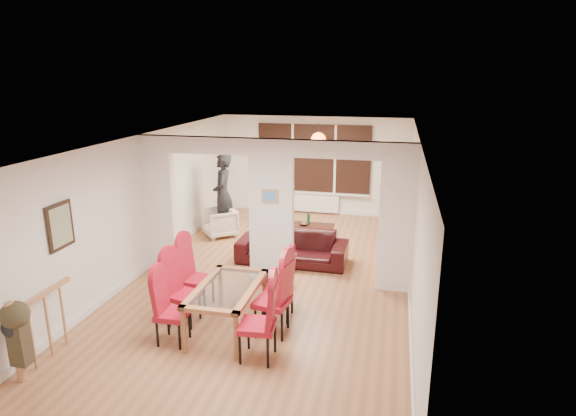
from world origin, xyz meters
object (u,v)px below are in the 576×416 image
(dining_table, at_px, (228,309))
(television, at_px, (384,230))
(person, at_px, (223,194))
(bowl, at_px, (304,224))
(coffee_table, at_px, (310,230))
(dining_chair_la, at_px, (172,309))
(dining_chair_rc, at_px, (279,286))
(dining_chair_rb, at_px, (272,296))
(sofa, at_px, (292,247))
(dining_chair_ra, at_px, (257,319))
(bottle, at_px, (308,218))
(armchair, at_px, (220,222))
(dining_chair_lc, at_px, (197,275))
(dining_chair_lb, at_px, (183,290))

(dining_table, distance_m, television, 4.99)
(person, height_order, bowl, person)
(dining_table, xyz_separation_m, coffee_table, (0.41, 4.54, -0.23))
(dining_chair_la, height_order, dining_chair_rc, dining_chair_rc)
(dining_chair_rb, xyz_separation_m, sofa, (-0.30, 2.75, -0.27))
(dining_chair_ra, relative_size, bottle, 4.06)
(dining_chair_rc, height_order, armchair, dining_chair_rc)
(television, bearing_deg, dining_chair_lc, 141.65)
(armchair, xyz_separation_m, television, (3.76, 0.46, -0.07))
(dining_chair_ra, xyz_separation_m, dining_chair_rc, (0.01, 1.15, -0.04))
(dining_chair_lc, relative_size, dining_chair_ra, 0.98)
(dining_chair_ra, xyz_separation_m, television, (1.48, 5.11, -0.32))
(dining_chair_la, distance_m, dining_chair_lc, 1.08)
(dining_chair_rc, bearing_deg, bottle, 90.92)
(dining_chair_rc, relative_size, sofa, 0.49)
(dining_chair_rb, distance_m, dining_chair_rc, 0.48)
(dining_table, distance_m, dining_chair_ra, 0.90)
(dining_table, bearing_deg, dining_chair_lb, 174.61)
(dining_chair_rb, bearing_deg, sofa, 106.31)
(dining_chair_rb, relative_size, bowl, 5.78)
(person, bearing_deg, dining_table, 4.91)
(dining_chair_lc, relative_size, coffee_table, 1.02)
(dining_chair_rc, xyz_separation_m, coffee_table, (-0.23, 3.99, -0.41))
(coffee_table, bearing_deg, dining_chair_lc, -106.04)
(dining_chair_la, height_order, dining_chair_rb, dining_chair_rb)
(dining_chair_lc, bearing_deg, armchair, 111.12)
(dining_chair_rb, distance_m, coffee_table, 4.50)
(person, bearing_deg, dining_chair_rb, 12.65)
(bottle, height_order, bowl, bottle)
(sofa, distance_m, armchair, 2.34)
(dining_chair_rc, height_order, sofa, dining_chair_rc)
(coffee_table, bearing_deg, dining_table, -95.13)
(dining_chair_rb, xyz_separation_m, bottle, (-0.30, 4.54, -0.20))
(sofa, distance_m, bowl, 1.67)
(dining_chair_rb, height_order, bowl, dining_chair_rb)
(dining_chair_lb, height_order, dining_chair_ra, dining_chair_ra)
(dining_chair_la, relative_size, sofa, 0.47)
(dining_table, xyz_separation_m, dining_chair_lb, (-0.72, 0.07, 0.19))
(dining_table, bearing_deg, armchair, 112.01)
(television, relative_size, bottle, 3.16)
(person, distance_m, bottle, 2.08)
(coffee_table, bearing_deg, dining_chair_rc, -86.66)
(dining_chair_rc, bearing_deg, television, 66.48)
(television, relative_size, bowl, 4.38)
(sofa, relative_size, person, 1.15)
(dining_chair_lc, height_order, dining_chair_rb, dining_chair_rb)
(dining_chair_ra, xyz_separation_m, sofa, (-0.28, 3.42, -0.25))
(dining_chair_lc, height_order, bottle, dining_chair_lc)
(person, bearing_deg, dining_chair_lb, -3.84)
(dining_chair_rc, xyz_separation_m, armchair, (-2.28, 3.50, -0.21))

